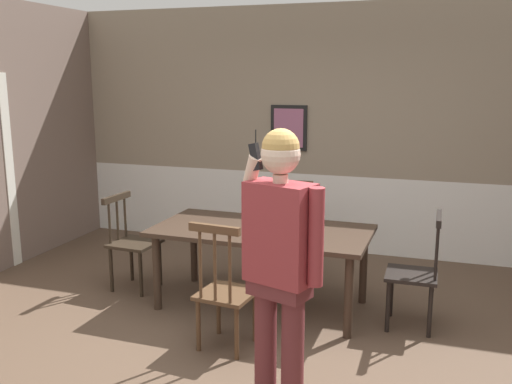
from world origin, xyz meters
The scene contains 8 objects.
ground_plane centered at (0.00, 0.00, 0.00)m, with size 7.22×7.22×0.00m, color brown.
room_back_partition centered at (0.00, 2.91, 1.38)m, with size 6.57×0.17×2.87m.
dining_table centered at (-0.28, 0.99, 0.66)m, with size 1.94×1.00×0.73m.
chair_near_window centered at (-1.63, 1.01, 0.47)m, with size 0.45×0.45×0.93m.
chair_by_doorway centered at (1.07, 0.96, 0.48)m, with size 0.42×0.42×0.98m.
chair_at_table_head centered at (-0.27, 1.86, 0.48)m, with size 0.50×0.50×0.98m.
chair_opposite_corner centered at (-0.30, 0.11, 0.47)m, with size 0.45×0.45×1.02m.
person_figure centered at (0.33, -0.55, 1.04)m, with size 0.55×0.33×1.78m.
Camera 1 is at (1.21, -3.67, 2.08)m, focal length 39.80 mm.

